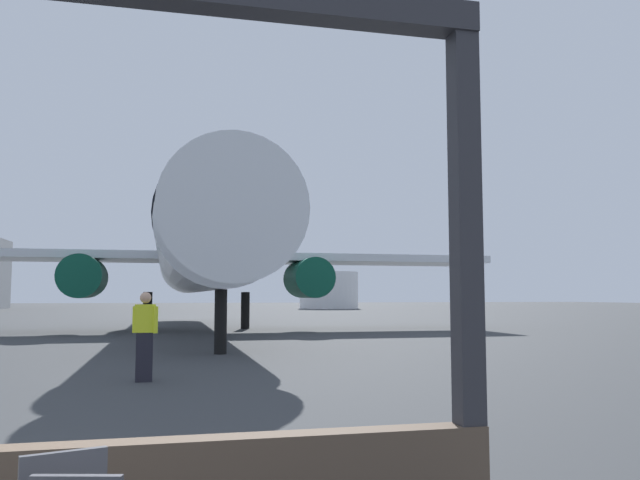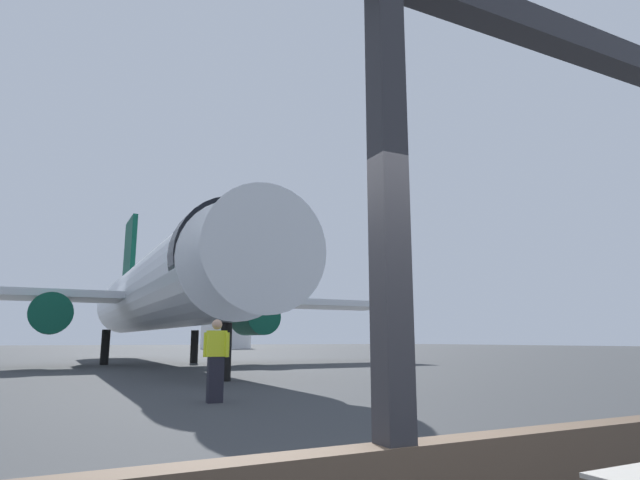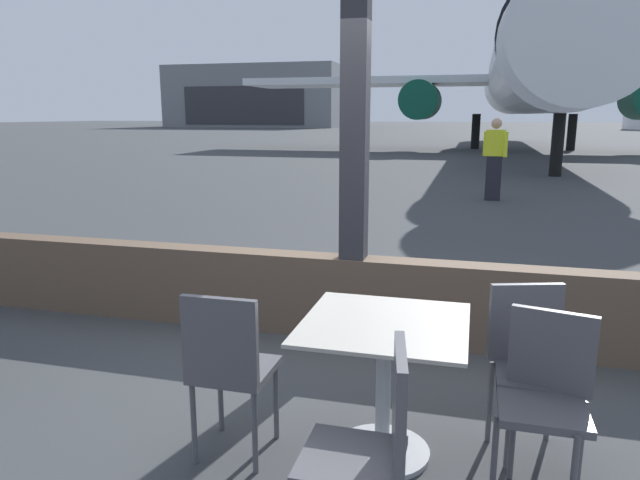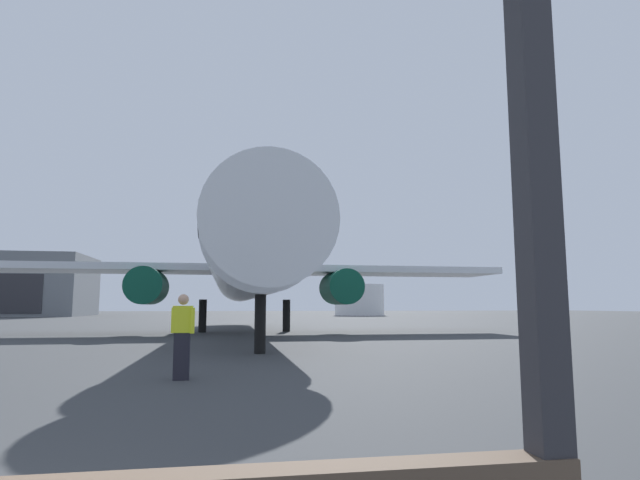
# 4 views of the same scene
# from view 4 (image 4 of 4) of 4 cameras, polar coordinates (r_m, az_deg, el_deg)

# --- Properties ---
(ground_plane) EXTENTS (220.00, 220.00, 0.00)m
(ground_plane) POSITION_cam_4_polar(r_m,az_deg,el_deg) (42.88, -13.09, -8.95)
(ground_plane) COLOR #383A3D
(airplane) EXTENTS (28.97, 32.18, 10.77)m
(airplane) POSITION_cam_4_polar(r_m,az_deg,el_deg) (29.31, -7.90, -2.56)
(airplane) COLOR silver
(airplane) RESTS_ON ground
(ground_crew_worker) EXTENTS (0.49, 0.35, 1.74)m
(ground_crew_worker) POSITION_cam_4_polar(r_m,az_deg,el_deg) (11.34, -14.69, -9.93)
(ground_crew_worker) COLOR black
(ground_crew_worker) RESTS_ON ground
(fuel_storage_tank) EXTENTS (7.71, 7.71, 4.78)m
(fuel_storage_tank) POSITION_cam_4_polar(r_m,az_deg,el_deg) (83.32, 4.29, -6.50)
(fuel_storage_tank) COLOR white
(fuel_storage_tank) RESTS_ON ground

